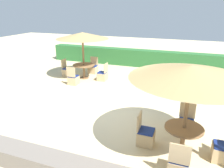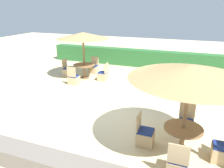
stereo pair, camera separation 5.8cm
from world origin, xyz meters
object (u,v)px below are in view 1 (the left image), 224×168
patio_chair_front_right_north (186,126)px  patio_chair_front_right_east (223,151)px  patio_chair_back_left_west (67,71)px  patio_chair_back_left_south (73,79)px  parasol_front_right (191,72)px  round_table_front_right (183,133)px  patio_chair_back_left_north (93,69)px  round_table_back_left (84,67)px  patio_chair_back_left_east (103,75)px  patio_chair_front_right_south (178,165)px  parasol_back_left (82,36)px  patio_chair_front_right_west (145,136)px

patio_chair_front_right_north → patio_chair_front_right_east: size_ratio=1.00×
patio_chair_back_left_west → patio_chair_back_left_south: same height
parasol_front_right → round_table_front_right: parasol_front_right is taller
parasol_front_right → patio_chair_back_left_north: (-5.31, 5.81, -1.96)m
round_table_back_left → patio_chair_back_left_east: patio_chair_back_left_east is taller
patio_chair_front_right_east → patio_chair_back_left_south: 7.37m
patio_chair_front_right_east → patio_chair_back_left_west: size_ratio=1.00×
round_table_front_right → patio_chair_back_left_north: 7.87m
patio_chair_front_right_south → patio_chair_back_left_north: size_ratio=1.00×
parasol_back_left → patio_chair_back_left_south: bearing=-92.3°
patio_chair_back_left_west → patio_chair_front_right_east: bearing=56.8°
patio_chair_front_right_east → patio_chair_back_left_east: (-5.26, 4.80, 0.00)m
patio_chair_front_right_south → patio_chair_front_right_north: bearing=87.7°
patio_chair_front_right_south → patio_chair_back_left_north: 8.54m
round_table_front_right → patio_chair_back_left_east: bearing=131.8°
parasol_front_right → patio_chair_front_right_west: size_ratio=3.19×
patio_chair_front_right_west → patio_chair_back_left_north: 7.24m
parasol_back_left → patio_chair_back_left_east: size_ratio=2.88×
patio_chair_front_right_west → parasol_back_left: 6.77m
patio_chair_front_right_west → patio_chair_back_left_south: size_ratio=1.00×
round_table_back_left → patio_chair_back_left_west: (-1.07, 0.06, -0.35)m
parasol_back_left → patio_chair_back_left_north: (0.05, 1.03, -2.01)m
round_table_back_left → patio_chair_front_right_east: bearing=-37.1°
patio_chair_front_right_south → patio_chair_back_left_north: bearing=128.2°
patio_chair_front_right_west → patio_chair_back_left_west: same height
patio_chair_back_left_west → patio_chair_back_left_north: (1.12, 0.97, 0.00)m
parasol_front_right → round_table_front_right: bearing=90.0°
round_table_back_left → patio_chair_back_left_west: bearing=177.0°
parasol_back_left → patio_chair_back_left_south: parasol_back_left is taller
patio_chair_front_right_north → patio_chair_back_left_west: same height
parasol_back_left → patio_chair_back_left_west: parasol_back_left is taller
patio_chair_front_right_west → patio_chair_front_right_north: bearing=132.9°
round_table_front_right → patio_chair_front_right_east: 1.02m
patio_chair_back_left_east → patio_chair_back_left_north: bearing=45.1°
patio_chair_front_right_east → patio_chair_back_left_south: size_ratio=1.00×
parasol_front_right → round_table_front_right: 1.65m
patio_chair_front_right_east → patio_chair_back_left_north: same height
round_table_front_right → patio_chair_back_left_east: size_ratio=1.07×
patio_chair_front_right_east → patio_chair_back_left_north: size_ratio=1.00×
patio_chair_front_right_east → patio_chair_back_left_north: bearing=47.2°
patio_chair_back_left_west → patio_chair_back_left_east: same height
patio_chair_front_right_north → patio_chair_front_right_west: size_ratio=1.00×
patio_chair_back_left_west → patio_chair_back_left_south: 1.54m
patio_chair_back_left_west → patio_chair_back_left_north: 1.48m
patio_chair_front_right_south → parasol_back_left: parasol_back_left is taller
patio_chair_front_right_south → patio_chair_back_left_south: same height
patio_chair_back_left_south → patio_chair_back_left_east: bearing=44.3°
patio_chair_back_left_south → patio_chair_front_right_north: bearing=-26.6°
round_table_front_right → patio_chair_front_right_west: bearing=-180.0°
round_table_front_right → patio_chair_front_right_north: (0.05, 0.96, -0.30)m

